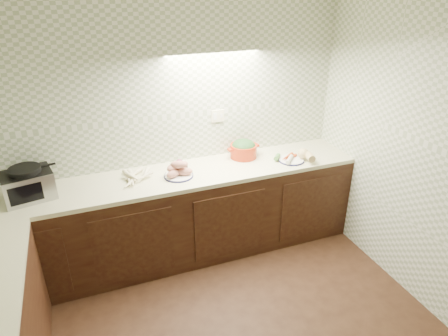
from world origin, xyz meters
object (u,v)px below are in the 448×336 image
object	(u,v)px
sweet_potato_plate	(178,171)
veg_plate	(297,156)
toaster_oven	(28,184)
onion_bowl	(181,165)
dutch_oven	(244,149)
parsnip_pile	(142,177)

from	to	relation	value
sweet_potato_plate	veg_plate	bearing A→B (deg)	-4.10
toaster_oven	veg_plate	size ratio (longest dim) A/B	1.12
sweet_potato_plate	veg_plate	distance (m)	1.19
onion_bowl	dutch_oven	size ratio (longest dim) A/B	0.39
toaster_oven	sweet_potato_plate	size ratio (longest dim) A/B	1.61
sweet_potato_plate	dutch_oven	xyz separation A→B (m)	(0.73, 0.18, 0.03)
parsnip_pile	sweet_potato_plate	distance (m)	0.33
sweet_potato_plate	dutch_oven	size ratio (longest dim) A/B	0.81
veg_plate	parsnip_pile	bearing A→B (deg)	175.07
toaster_oven	veg_plate	bearing A→B (deg)	-14.95
toaster_oven	parsnip_pile	bearing A→B (deg)	-12.30
sweet_potato_plate	onion_bowl	bearing A→B (deg)	66.59
parsnip_pile	onion_bowl	size ratio (longest dim) A/B	2.83
toaster_oven	veg_plate	distance (m)	2.44
dutch_oven	veg_plate	size ratio (longest dim) A/B	0.86
veg_plate	onion_bowl	bearing A→B (deg)	168.32
sweet_potato_plate	parsnip_pile	bearing A→B (deg)	172.08
parsnip_pile	veg_plate	distance (m)	1.52
parsnip_pile	onion_bowl	distance (m)	0.40
dutch_oven	sweet_potato_plate	bearing A→B (deg)	-169.44
toaster_oven	dutch_oven	distance (m)	1.98
parsnip_pile	onion_bowl	bearing A→B (deg)	14.66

